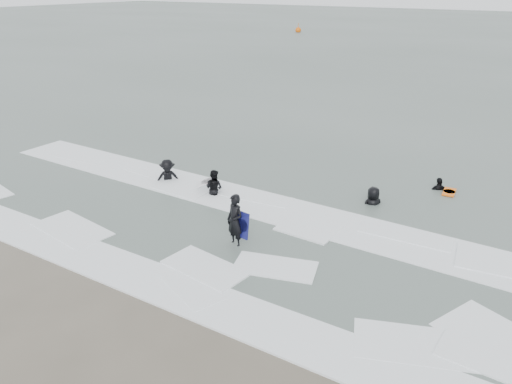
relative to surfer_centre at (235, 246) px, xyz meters
The scene contains 9 objects.
ground 2.75m from the surfer_centre, 102.72° to the right, with size 320.00×320.00×0.00m, color brown.
surfer_centre is the anchor object (origin of this frame).
surfer_wading 4.66m from the surfer_centre, 136.17° to the left, with size 0.83×0.65×1.72m, color black.
surfer_breaker 6.94m from the surfer_centre, 151.63° to the left, with size 1.25×0.72×1.94m, color black.
surfer_right_near 10.27m from the surfer_centre, 62.14° to the left, with size 1.02×0.42×1.73m, color black.
surfer_right_far 6.63m from the surfer_centre, 64.45° to the left, with size 0.95×0.62×1.94m, color black.
surf_foam 1.18m from the surfer_centre, 120.88° to the left, with size 30.03×9.06×0.09m.
bodyboards 4.19m from the surfer_centre, 81.57° to the left, with size 9.87×9.38×1.25m.
buoy 77.43m from the surfer_centre, 116.48° to the left, with size 1.00×1.00×1.65m.
Camera 1 is at (9.59, -10.00, 8.71)m, focal length 35.00 mm.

